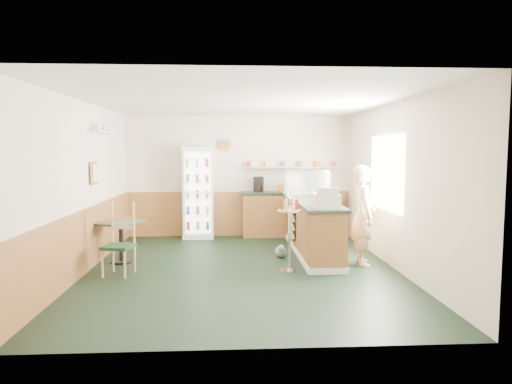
{
  "coord_description": "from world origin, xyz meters",
  "views": [
    {
      "loc": [
        -0.17,
        -7.27,
        1.92
      ],
      "look_at": [
        0.27,
        0.6,
        1.21
      ],
      "focal_mm": 32.0,
      "sensor_mm": 36.0,
      "label": 1
    }
  ],
  "objects": [
    {
      "name": "display_case",
      "position": [
        1.35,
        1.75,
        1.27
      ],
      "size": [
        0.91,
        0.48,
        0.52
      ],
      "color": "silver",
      "rests_on": "service_counter"
    },
    {
      "name": "room_envelope",
      "position": [
        -0.23,
        0.73,
        1.52
      ],
      "size": [
        5.04,
        6.02,
        2.72
      ],
      "color": "beige",
      "rests_on": "ground"
    },
    {
      "name": "cash_register",
      "position": [
        1.35,
        -0.07,
        1.12
      ],
      "size": [
        0.41,
        0.43,
        0.23
      ],
      "primitive_type": "cube",
      "rotation": [
        0.0,
        0.0,
        0.03
      ],
      "color": "beige",
      "rests_on": "service_counter"
    },
    {
      "name": "cafe_chair",
      "position": [
        -1.9,
        -0.16,
        0.59
      ],
      "size": [
        0.5,
        0.5,
        1.13
      ],
      "rotation": [
        0.0,
        0.0,
        -0.21
      ],
      "color": "black",
      "rests_on": "ground"
    },
    {
      "name": "dog_doorstop",
      "position": [
        0.73,
        0.79,
        0.12
      ],
      "size": [
        0.21,
        0.27,
        0.25
      ],
      "rotation": [
        0.0,
        0.0,
        -0.28
      ],
      "color": "gray",
      "rests_on": "ground"
    },
    {
      "name": "service_counter",
      "position": [
        1.35,
        1.07,
        0.46
      ],
      "size": [
        0.68,
        3.01,
        1.01
      ],
      "color": "olive",
      "rests_on": "ground"
    },
    {
      "name": "newspaper_rack",
      "position": [
        0.99,
        1.31,
        0.63
      ],
      "size": [
        0.09,
        0.4,
        0.8
      ],
      "color": "black",
      "rests_on": "ground"
    },
    {
      "name": "ground",
      "position": [
        0.0,
        0.0,
        0.0
      ],
      "size": [
        6.0,
        6.0,
        0.0
      ],
      "primitive_type": "plane",
      "color": "black",
      "rests_on": "ground"
    },
    {
      "name": "condiment_stand",
      "position": [
        0.76,
        -0.17,
        0.74
      ],
      "size": [
        0.37,
        0.37,
        1.15
      ],
      "rotation": [
        0.0,
        0.0,
        -0.07
      ],
      "color": "silver",
      "rests_on": "ground"
    },
    {
      "name": "shopkeeper",
      "position": [
        2.05,
        0.2,
        0.84
      ],
      "size": [
        0.43,
        0.58,
        1.68
      ],
      "primitive_type": "imported",
      "rotation": [
        0.0,
        0.0,
        1.52
      ],
      "color": "tan",
      "rests_on": "ground"
    },
    {
      "name": "cafe_table",
      "position": [
        -2.05,
        0.56,
        0.5
      ],
      "size": [
        0.83,
        0.83,
        0.71
      ],
      "rotation": [
        0.0,
        0.0,
        -0.34
      ],
      "color": "black",
      "rests_on": "ground"
    },
    {
      "name": "drinks_fridge",
      "position": [
        -0.88,
        2.74,
        1.0
      ],
      "size": [
        0.66,
        0.54,
        2.01
      ],
      "color": "white",
      "rests_on": "ground"
    },
    {
      "name": "back_counter",
      "position": [
        1.19,
        2.8,
        0.55
      ],
      "size": [
        2.24,
        0.42,
        1.69
      ],
      "color": "olive",
      "rests_on": "ground"
    }
  ]
}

